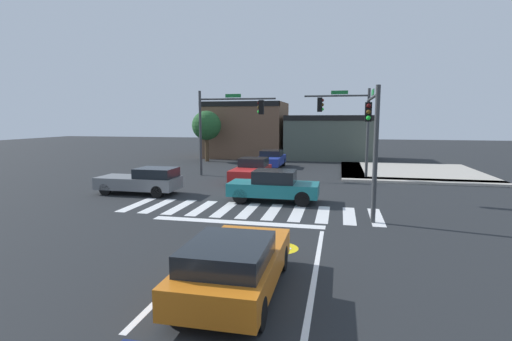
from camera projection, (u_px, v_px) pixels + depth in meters
The scene contains 15 objects.
ground_plane at pixel (267, 192), 21.10m from camera, with size 120.00×120.00×0.00m, color #232628.
crosswalk_near at pixel (248, 210), 16.74m from camera, with size 11.23×3.00×0.01m.
lane_markings at pixel (229, 275), 9.79m from camera, with size 6.80×18.75×0.01m.
bike_detector_marking at pixel (280, 248), 11.83m from camera, with size 1.12×1.12×0.01m.
curb_corner_northeast at pixel (403, 172), 28.40m from camera, with size 10.00×10.60×0.15m.
storefront_row at pixel (279, 133), 39.79m from camera, with size 17.15×6.79×5.72m.
traffic_signal_northeast at pixel (346, 118), 25.41m from camera, with size 4.29×0.32×5.97m.
traffic_signal_southeast at pixel (372, 125), 16.45m from camera, with size 0.32×5.56×5.24m.
traffic_signal_northwest at pixel (227, 118), 26.39m from camera, with size 5.45×0.32×5.93m.
car_orange at pixel (234, 264), 8.64m from camera, with size 1.92×4.37×1.37m.
car_blue at pixel (271, 159), 31.46m from camera, with size 1.91×4.54×1.41m.
car_teal at pixel (274, 186), 18.44m from camera, with size 4.30×1.78×1.53m.
car_red at pixel (251, 171), 24.15m from camera, with size 1.91×4.11×1.49m.
car_gray at pixel (143, 181), 20.39m from camera, with size 4.33×1.79×1.42m.
roadside_tree at pixel (207, 126), 36.01m from camera, with size 2.75×2.75×4.77m.
Camera 1 is at (3.83, -20.41, 3.95)m, focal length 26.85 mm.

